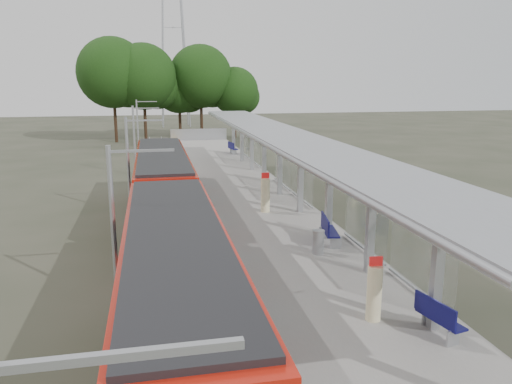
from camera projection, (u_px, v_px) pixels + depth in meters
trackbed at (163, 206)px, 29.13m from camera, size 3.00×70.00×0.24m
platform at (239, 196)px, 29.95m from camera, size 6.00×50.00×1.00m
tactile_strip at (196, 190)px, 29.33m from camera, size 0.60×50.00×0.02m
end_fence at (199, 134)px, 53.53m from camera, size 6.00×0.10×1.20m
train at (168, 216)px, 19.81m from camera, size 2.74×27.60×3.62m
canopy at (282, 142)px, 25.82m from camera, size 3.27×38.00×3.66m
pylon at (172, 2)px, 76.26m from camera, size 8.00×4.00×38.00m
tree_cluster at (164, 79)px, 60.40m from camera, size 21.87×10.14×12.26m
catenary_masts at (130, 163)px, 27.22m from camera, size 2.08×48.16×5.40m
bench_near at (438, 316)px, 12.60m from camera, size 0.72×1.47×0.97m
bench_mid at (328, 229)px, 19.67m from camera, size 0.79×1.71×1.13m
bench_far at (232, 148)px, 43.67m from camera, size 0.71×1.53×1.01m
info_pillar_near at (374, 293)px, 13.34m from camera, size 0.41×0.41×1.81m
info_pillar_far at (265, 195)px, 24.35m from camera, size 0.44×0.44×1.96m
litter_bin at (318, 242)px, 18.53m from camera, size 0.54×0.54×0.91m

